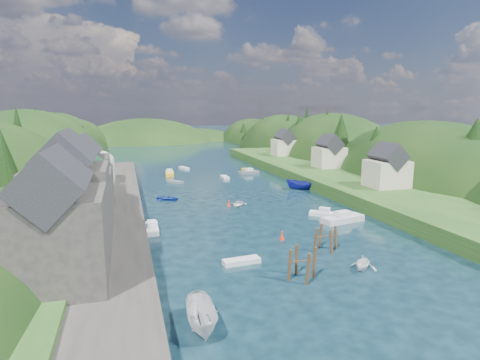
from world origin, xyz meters
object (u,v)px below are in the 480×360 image
object	(u,v)px
channel_buoy_near	(282,236)
channel_buoy_far	(229,203)
piling_cluster_near	(302,266)
piling_cluster_far	(326,241)

from	to	relation	value
channel_buoy_near	channel_buoy_far	world-z (taller)	same
channel_buoy_near	channel_buoy_far	bearing A→B (deg)	96.18
channel_buoy_near	channel_buoy_far	distance (m)	19.82
piling_cluster_near	channel_buoy_far	distance (m)	31.89
piling_cluster_near	channel_buoy_near	distance (m)	12.51
piling_cluster_near	piling_cluster_far	world-z (taller)	piling_cluster_near
piling_cluster_far	channel_buoy_near	size ratio (longest dim) A/B	3.17
piling_cluster_near	channel_buoy_near	world-z (taller)	piling_cluster_near
channel_buoy_near	piling_cluster_near	bearing A→B (deg)	-102.79
piling_cluster_near	channel_buoy_far	world-z (taller)	piling_cluster_near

